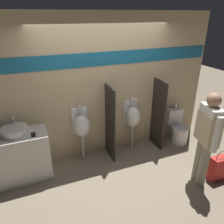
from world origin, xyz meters
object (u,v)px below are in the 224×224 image
Objects in this scene: sink_basin at (14,131)px; person_in_vest at (207,134)px; urinal_far at (133,117)px; shopping_bag at (218,168)px; urinal_near_counter at (81,126)px; toilet at (178,129)px; cell_phone at (33,135)px.

sink_basin is 3.07m from person_in_vest.
shopping_bag is at bearing -56.30° from urinal_far.
toilet is (2.14, -0.14, -0.43)m from urinal_near_counter.
urinal_near_counter is 1.07m from urinal_far.
toilet is (1.07, -0.14, -0.43)m from urinal_far.
urinal_near_counter reaches higher than shopping_bag.
cell_phone is 0.25× the size of shopping_bag.
sink_basin is at bearing 150.50° from cell_phone.
urinal_near_counter reaches higher than toilet.
urinal_far is 1.78m from shopping_bag.
urinal_near_counter is 1.00× the size of urinal_far.
sink_basin reaches higher than cell_phone.
toilet is at bearing -3.80° from urinal_near_counter.
shopping_bag is at bearing -83.22° from person_in_vest.
sink_basin is 2.20m from urinal_far.
person_in_vest is at bearing -111.57° from toilet.
cell_phone is at bearing -29.50° from sink_basin.
shopping_bag is (0.36, -0.06, -0.72)m from person_in_vest.
shopping_bag is (0.95, -1.42, -0.52)m from urinal_far.
toilet is 1.45m from person_in_vest.
toilet is at bearing 1.62° from cell_phone.
urinal_near_counter is 2.19m from toilet.
toilet is at bearing -5.58° from person_in_vest.
person_in_vest is (0.59, -1.36, 0.20)m from urinal_far.
urinal_far is at bearing 123.70° from shopping_bag.
urinal_far is 0.70× the size of person_in_vest.
toilet is (2.99, 0.08, -0.56)m from cell_phone.
person_in_vest is (-0.48, -1.22, 0.63)m from toilet.
sink_basin is 1.14m from urinal_near_counter.
urinal_near_counter is (0.85, 0.23, -0.13)m from cell_phone.
sink_basin is 3.32m from toilet.
urinal_near_counter is (1.12, 0.07, -0.18)m from sink_basin.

